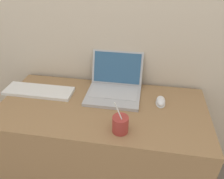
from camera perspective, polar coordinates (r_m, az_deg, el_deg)
name	(u,v)px	position (r m, az deg, el deg)	size (l,w,h in m)	color
desk	(103,148)	(1.53, -2.33, -14.95)	(1.23, 0.58, 0.70)	#936D47
laptop	(115,86)	(1.39, 0.66, 0.95)	(0.33, 0.34, 0.23)	#ADADB2
drink_cup	(120,124)	(1.10, 2.20, -9.01)	(0.08, 0.08, 0.18)	#9E332D
computer_mouse	(161,101)	(1.34, 12.60, -3.01)	(0.06, 0.10, 0.04)	white
external_keyboard	(39,91)	(1.49, -18.55, -0.37)	(0.44, 0.14, 0.02)	silver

